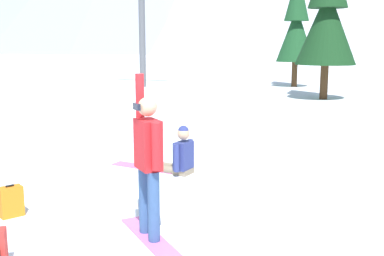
# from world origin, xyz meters

# --- Properties ---
(ground_plane) EXTENTS (800.00, 800.00, 0.00)m
(ground_plane) POSITION_xyz_m (0.00, 0.00, 0.00)
(ground_plane) COLOR white
(snowboarder_foreground) EXTENTS (1.27, 1.20, 2.10)m
(snowboarder_foreground) POSITION_xyz_m (-0.07, 0.41, 1.00)
(snowboarder_foreground) COLOR pink
(snowboarder_foreground) RESTS_ON ground_plane
(snowboarder_midground) EXTENTS (1.79, 0.69, 0.94)m
(snowboarder_midground) POSITION_xyz_m (-0.96, 3.42, 0.32)
(snowboarder_midground) COLOR gray
(snowboarder_midground) RESTS_ON ground_plane
(backpack_orange) EXTENTS (0.36, 0.38, 0.47)m
(backpack_orange) POSITION_xyz_m (-2.29, 0.41, 0.21)
(backpack_orange) COLOR orange
(backpack_orange) RESTS_ON ground_plane
(pine_tree_short) EXTENTS (2.14, 2.14, 6.46)m
(pine_tree_short) POSITION_xyz_m (-1.69, 22.69, 3.52)
(pine_tree_short) COLOR #472D19
(pine_tree_short) RESTS_ON ground_plane
(pine_tree_tall) EXTENTS (2.62, 2.62, 6.94)m
(pine_tree_tall) POSITION_xyz_m (0.49, 16.98, 3.78)
(pine_tree_tall) COLOR #472D19
(pine_tree_tall) RESTS_ON ground_plane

